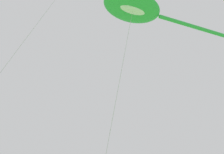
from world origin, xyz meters
The scene contains 1 object.
big_show_kite centered at (1.87, 4.17, 18.16)m, with size 13.21×8.18×18.67m.
Camera 1 is at (-6.89, -3.29, 1.36)m, focal length 35.12 mm.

